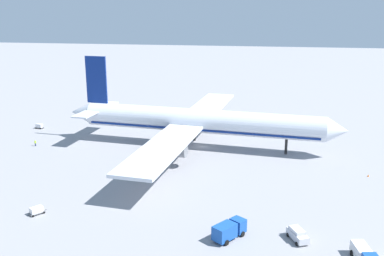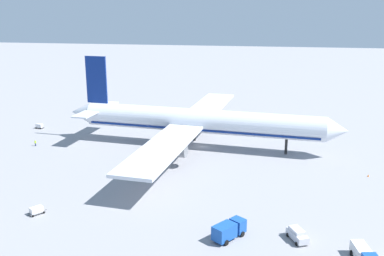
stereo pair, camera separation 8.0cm
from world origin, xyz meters
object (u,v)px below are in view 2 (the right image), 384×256
(airliner, at_px, (196,121))
(traffic_cone_1, at_px, (145,110))
(service_van, at_px, (297,234))
(ground_worker_0, at_px, (35,143))
(service_truck_0, at_px, (229,230))
(service_truck_1, at_px, (365,256))
(baggage_cart_1, at_px, (36,210))
(baggage_cart_0, at_px, (39,126))
(traffic_cone_0, at_px, (368,176))

(airliner, xyz_separation_m, traffic_cone_1, (-24.58, 37.19, -6.66))
(service_van, height_order, ground_worker_0, service_van)
(service_truck_0, xyz_separation_m, service_van, (10.94, 1.35, -0.54))
(service_truck_0, relative_size, service_truck_1, 0.95)
(airliner, relative_size, traffic_cone_1, 147.34)
(service_truck_1, distance_m, baggage_cart_1, 55.78)
(airliner, relative_size, service_truck_1, 12.12)
(baggage_cart_0, bearing_deg, traffic_cone_1, 47.16)
(baggage_cart_1, bearing_deg, service_truck_0, -4.47)
(airliner, xyz_separation_m, traffic_cone_0, (41.01, -14.99, -6.66))
(service_van, height_order, baggage_cart_0, service_van)
(baggage_cart_0, bearing_deg, service_truck_0, -41.70)
(ground_worker_0, bearing_deg, baggage_cart_1, -61.07)
(traffic_cone_0, bearing_deg, service_truck_1, -102.03)
(service_van, bearing_deg, ground_worker_0, 149.90)
(ground_worker_0, xyz_separation_m, traffic_cone_0, (83.67, -7.87, -0.55))
(ground_worker_0, bearing_deg, traffic_cone_1, 67.81)
(ground_worker_0, bearing_deg, traffic_cone_0, -5.37)
(service_van, relative_size, baggage_cart_0, 1.62)
(airliner, distance_m, traffic_cone_1, 45.07)
(airliner, xyz_separation_m, baggage_cart_1, (-22.05, -44.39, -6.17))
(service_truck_1, xyz_separation_m, baggage_cart_0, (-83.67, 60.51, -0.60))
(service_van, bearing_deg, baggage_cart_1, 178.26)
(service_van, bearing_deg, baggage_cart_0, 143.43)
(ground_worker_0, distance_m, traffic_cone_1, 47.86)
(service_truck_0, xyz_separation_m, service_truck_1, (20.21, -3.97, -0.19))
(airliner, xyz_separation_m, service_truck_1, (33.32, -51.11, -5.55))
(baggage_cart_0, xyz_separation_m, traffic_cone_0, (91.36, -24.40, -0.50))
(traffic_cone_0, bearing_deg, baggage_cart_1, -155.01)
(service_truck_0, relative_size, traffic_cone_0, 11.55)
(service_van, xyz_separation_m, traffic_cone_1, (-48.62, 82.98, -0.76))
(baggage_cart_0, bearing_deg, service_truck_1, -35.88)
(traffic_cone_0, bearing_deg, service_van, -118.85)
(service_van, bearing_deg, traffic_cone_1, 120.37)
(service_truck_1, height_order, baggage_cart_0, service_truck_1)
(traffic_cone_0, bearing_deg, baggage_cart_0, 165.05)
(traffic_cone_1, bearing_deg, baggage_cart_0, -132.84)
(airliner, relative_size, traffic_cone_0, 147.34)
(traffic_cone_1, bearing_deg, ground_worker_0, -112.19)
(ground_worker_0, distance_m, traffic_cone_0, 84.04)
(airliner, xyz_separation_m, baggage_cart_0, (-50.35, 9.40, -6.15))
(traffic_cone_0, bearing_deg, airliner, 159.92)
(service_van, xyz_separation_m, traffic_cone_0, (16.97, 30.80, -0.76))
(service_truck_1, bearing_deg, traffic_cone_0, 77.97)
(ground_worker_0, bearing_deg, airliner, 9.49)
(service_van, relative_size, traffic_cone_1, 8.73)
(airliner, distance_m, service_truck_1, 61.27)
(traffic_cone_1, bearing_deg, service_truck_0, -65.92)
(service_truck_1, distance_m, traffic_cone_1, 105.60)
(airliner, xyz_separation_m, ground_worker_0, (-42.65, -7.13, -6.11))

